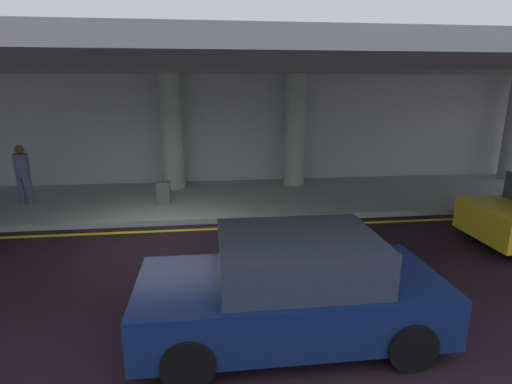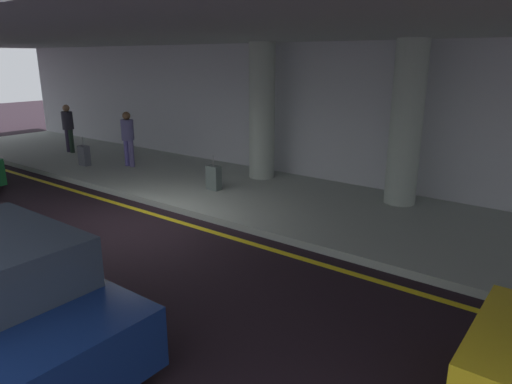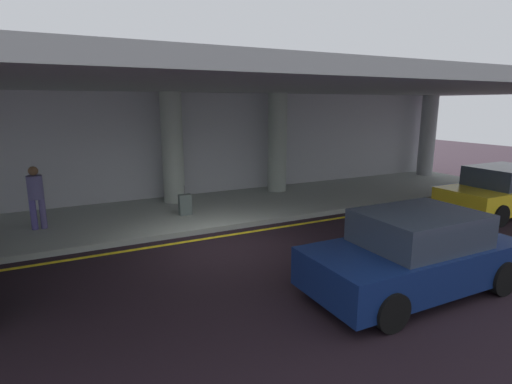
# 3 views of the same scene
# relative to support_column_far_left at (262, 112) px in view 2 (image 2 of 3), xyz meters

# --- Properties ---
(ground_plane) EXTENTS (60.00, 60.00, 0.00)m
(ground_plane) POSITION_rel_support_column_far_left_xyz_m (0.00, -4.38, -1.97)
(ground_plane) COLOR black
(sidewalk) EXTENTS (26.00, 4.20, 0.15)m
(sidewalk) POSITION_rel_support_column_far_left_xyz_m (0.00, -1.28, -1.90)
(sidewalk) COLOR #9AA49B
(sidewalk) RESTS_ON ground
(lane_stripe_yellow) EXTENTS (26.00, 0.14, 0.01)m
(lane_stripe_yellow) POSITION_rel_support_column_far_left_xyz_m (0.00, -3.77, -1.97)
(lane_stripe_yellow) COLOR yellow
(lane_stripe_yellow) RESTS_ON ground
(support_column_far_left) EXTENTS (0.71, 0.71, 3.65)m
(support_column_far_left) POSITION_rel_support_column_far_left_xyz_m (0.00, 0.00, 0.00)
(support_column_far_left) COLOR #9AA59A
(support_column_far_left) RESTS_ON sidewalk
(support_column_left_mid) EXTENTS (0.71, 0.71, 3.65)m
(support_column_left_mid) POSITION_rel_support_column_far_left_xyz_m (4.00, 0.00, 0.00)
(support_column_left_mid) COLOR #99A59A
(support_column_left_mid) RESTS_ON sidewalk
(ceiling_overhang) EXTENTS (28.00, 13.20, 0.30)m
(ceiling_overhang) POSITION_rel_support_column_far_left_xyz_m (0.00, -1.78, 1.97)
(ceiling_overhang) COLOR #979D9C
(ceiling_overhang) RESTS_ON support_column_far_left
(terminal_back_wall) EXTENTS (26.00, 0.30, 3.80)m
(terminal_back_wall) POSITION_rel_support_column_far_left_xyz_m (0.00, 0.97, -0.07)
(terminal_back_wall) COLOR #AEB1B8
(terminal_back_wall) RESTS_ON ground
(traveler_with_luggage) EXTENTS (0.38, 0.38, 1.68)m
(traveler_with_luggage) POSITION_rel_support_column_far_left_xyz_m (-4.06, -1.42, -0.86)
(traveler_with_luggage) COLOR #514991
(traveler_with_luggage) RESTS_ON sidewalk
(person_waiting_for_ride) EXTENTS (0.38, 0.38, 1.68)m
(person_waiting_for_ride) POSITION_rel_support_column_far_left_xyz_m (-7.52, -1.31, -0.86)
(person_waiting_for_ride) COLOR #2C253B
(person_waiting_for_ride) RESTS_ON sidewalk
(suitcase_upright_primary) EXTENTS (0.36, 0.22, 0.90)m
(suitcase_upright_primary) POSITION_rel_support_column_far_left_xyz_m (-0.18, -1.81, -1.51)
(suitcase_upright_primary) COLOR #52605C
(suitcase_upright_primary) RESTS_ON sidewalk
(suitcase_upright_secondary) EXTENTS (0.36, 0.22, 0.90)m
(suitcase_upright_secondary) POSITION_rel_support_column_far_left_xyz_m (-5.27, -2.21, -1.51)
(suitcase_upright_secondary) COLOR #4F535C
(suitcase_upright_secondary) RESTS_ON sidewalk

